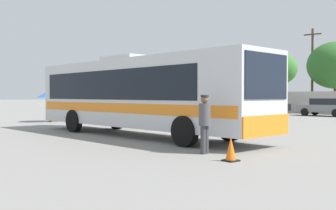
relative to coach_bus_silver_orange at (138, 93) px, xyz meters
name	(u,v)px	position (x,y,z in m)	size (l,w,h in m)	color
ground_plane	(286,124)	(0.20, 10.62, -1.84)	(300.00, 300.00, 0.00)	gray
coach_bus_silver_orange	(138,93)	(0.00, 0.00, 0.00)	(12.56, 3.35, 3.44)	silver
attendant_by_bus_door	(205,120)	(5.59, -1.57, -0.85)	(0.40, 0.40, 1.73)	#38383D
vendor_umbrella_near_gate_blue	(53,94)	(-10.61, 0.78, -0.01)	(2.10, 2.10, 2.16)	gray
vendor_umbrella_secondary_blue	(110,93)	(-10.67, 5.03, 0.03)	(2.06, 2.06, 2.20)	gray
parked_car_leftmost_black	(267,106)	(-8.79, 20.90, -1.08)	(4.25, 2.17, 1.42)	black
parked_car_second_grey	(326,107)	(-3.10, 21.20, -1.06)	(4.38, 2.12, 1.47)	slate
utility_pole_near	(312,69)	(-8.39, 28.09, 2.68)	(1.78, 0.53, 8.68)	#4C3823
roadside_tree_left	(278,69)	(-14.99, 31.47, 3.13)	(4.66, 4.66, 6.96)	brown
roadside_tree_midleft	(336,65)	(-5.74, 27.82, 2.85)	(5.46, 5.46, 7.02)	brown
traffic_cone_on_apron	(231,149)	(6.96, -1.96, -1.53)	(0.36, 0.36, 0.64)	black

